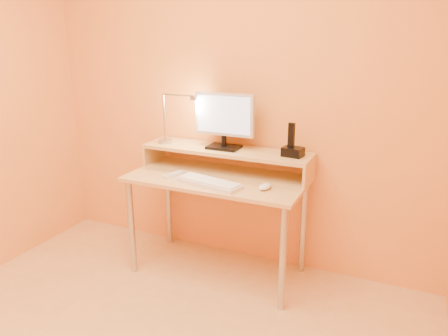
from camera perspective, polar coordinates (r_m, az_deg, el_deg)
The scene contains 25 objects.
wall_back at distance 3.08m, azimuth 1.61°, elevation 9.98°, with size 3.00×0.04×2.50m, color #F38D4A.
desk_leg_fl at distance 3.12m, azimuth -12.13°, elevation -7.64°, with size 0.04×0.04×0.69m, color #AEADB1.
desk_leg_fr at distance 2.67m, azimuth 7.75°, elevation -11.85°, with size 0.04×0.04×0.69m, color #AEADB1.
desk_leg_bl at distance 3.50m, azimuth -7.32°, elevation -4.57°, with size 0.04×0.04×0.69m, color #AEADB1.
desk_leg_br at distance 3.11m, azimuth 10.45°, elevation -7.65°, with size 0.04×0.04×0.69m, color #AEADB1.
desk_lower at distance 2.92m, azimuth -0.90°, elevation -1.38°, with size 1.20×0.60×0.03m, color #D9B867.
shelf_riser_left at distance 3.30m, azimuth -9.12°, elevation 2.06°, with size 0.02×0.30×0.14m, color #D9B867.
shelf_riser_right at distance 2.85m, azimuth 11.23°, elevation -0.52°, with size 0.02×0.30×0.14m, color #D9B867.
desk_shelf at distance 3.00m, azimuth 0.30°, elevation 2.35°, with size 1.20×0.30×0.03m, color #D9B867.
monitor_foot at distance 3.01m, azimuth -0.01°, elevation 2.78°, with size 0.22×0.16×0.02m, color black.
monitor_neck at distance 3.00m, azimuth -0.01°, elevation 3.59°, with size 0.04×0.04×0.07m, color black.
monitor_panel at distance 2.97m, azimuth 0.07°, elevation 7.11°, with size 0.43×0.04×0.29m, color #BABABC.
monitor_back at distance 2.99m, azimuth 0.25°, elevation 7.18°, with size 0.39×0.01×0.25m, color black.
monitor_screen at distance 2.95m, azimuth -0.08°, elevation 7.05°, with size 0.39×0.00×0.25m, color #BED3FF.
lamp_base at distance 3.19m, azimuth -7.78°, elevation 3.54°, with size 0.10×0.10×0.03m, color #AEADB1.
lamp_post at distance 3.15m, azimuth -7.91°, elevation 6.67°, with size 0.01×0.01×0.33m, color #AEADB1.
lamp_arm at distance 3.07m, azimuth -6.10°, elevation 9.56°, with size 0.01×0.01×0.24m, color #AEADB1.
lamp_head at distance 3.01m, azimuth -4.09°, elevation 9.18°, with size 0.04×0.04×0.03m, color #AEADB1.
lamp_bulb at distance 3.01m, azimuth -4.09°, elevation 8.88°, with size 0.03×0.03×0.00m, color #FFEAC6.
phone_dock at distance 2.84m, azimuth 9.09°, elevation 2.13°, with size 0.13×0.10×0.06m, color black.
phone_handset at distance 2.82m, azimuth 8.90°, elevation 4.32°, with size 0.04×0.03×0.16m, color black.
phone_led at distance 2.78m, azimuth 9.70°, elevation 1.78°, with size 0.01×0.00×0.04m, color #3033ED.
keyboard at distance 2.76m, azimuth -1.99°, elevation -1.99°, with size 0.44×0.14×0.02m, color silver.
mouse at distance 2.69m, azimuth 5.44°, elevation -2.46°, with size 0.06×0.11×0.04m, color white.
remote_control at distance 2.95m, azimuth -6.47°, elevation -0.87°, with size 0.05×0.17×0.02m, color silver.
Camera 1 is at (1.18, -1.32, 1.64)m, focal length 34.57 mm.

